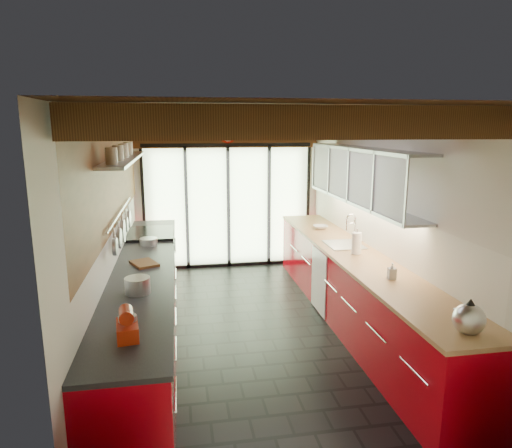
{
  "coord_description": "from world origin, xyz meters",
  "views": [
    {
      "loc": [
        -0.87,
        -5.14,
        2.45
      ],
      "look_at": [
        0.09,
        0.4,
        1.25
      ],
      "focal_mm": 32.0,
      "sensor_mm": 36.0,
      "label": 1
    }
  ],
  "objects_px": {
    "stand_mixer": "(127,325)",
    "soap_bottle": "(392,271)",
    "bowl": "(320,227)",
    "kettle": "(469,317)",
    "paper_towel": "(357,244)"
  },
  "relations": [
    {
      "from": "stand_mixer",
      "to": "soap_bottle",
      "type": "xyz_separation_m",
      "value": [
        2.54,
        0.91,
        -0.01
      ]
    },
    {
      "from": "paper_towel",
      "to": "soap_bottle",
      "type": "height_order",
      "value": "paper_towel"
    },
    {
      "from": "bowl",
      "to": "stand_mixer",
      "type": "bearing_deg",
      "value": -127.65
    },
    {
      "from": "stand_mixer",
      "to": "bowl",
      "type": "relative_size",
      "value": 1.3
    },
    {
      "from": "kettle",
      "to": "bowl",
      "type": "distance_m",
      "value": 3.65
    },
    {
      "from": "kettle",
      "to": "paper_towel",
      "type": "distance_m",
      "value": 2.22
    },
    {
      "from": "stand_mixer",
      "to": "kettle",
      "type": "xyz_separation_m",
      "value": [
        2.54,
        -0.36,
        0.03
      ]
    },
    {
      "from": "kettle",
      "to": "paper_towel",
      "type": "xyz_separation_m",
      "value": [
        0.0,
        2.22,
        0.01
      ]
    },
    {
      "from": "kettle",
      "to": "bowl",
      "type": "relative_size",
      "value": 1.5
    },
    {
      "from": "bowl",
      "to": "kettle",
      "type": "bearing_deg",
      "value": -90.0
    },
    {
      "from": "paper_towel",
      "to": "bowl",
      "type": "distance_m",
      "value": 1.43
    },
    {
      "from": "stand_mixer",
      "to": "soap_bottle",
      "type": "height_order",
      "value": "stand_mixer"
    },
    {
      "from": "kettle",
      "to": "soap_bottle",
      "type": "xyz_separation_m",
      "value": [
        0.0,
        1.27,
        -0.04
      ]
    },
    {
      "from": "soap_bottle",
      "to": "bowl",
      "type": "relative_size",
      "value": 0.77
    },
    {
      "from": "stand_mixer",
      "to": "soap_bottle",
      "type": "relative_size",
      "value": 1.67
    }
  ]
}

